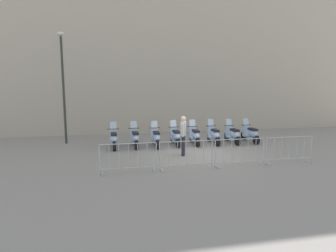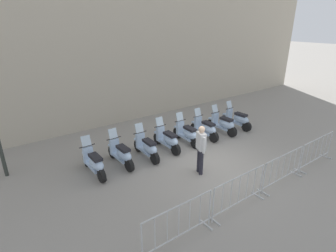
{
  "view_description": "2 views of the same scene",
  "coord_description": "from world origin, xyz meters",
  "px_view_note": "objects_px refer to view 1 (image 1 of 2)",
  "views": [
    {
      "loc": [
        -4.08,
        -11.68,
        3.08
      ],
      "look_at": [
        -0.8,
        2.08,
        0.99
      ],
      "focal_mm": 30.12,
      "sensor_mm": 36.0,
      "label": 1
    },
    {
      "loc": [
        -6.41,
        -5.77,
        4.91
      ],
      "look_at": [
        -0.28,
        2.1,
        0.94
      ],
      "focal_mm": 28.59,
      "sensor_mm": 36.0,
      "label": 2
    }
  ],
  "objects_px": {
    "barrier_segment_2": "(240,153)",
    "barrier_segment_1": "(186,155)",
    "motorcycle_3": "(176,137)",
    "motorcycle_4": "(195,136)",
    "motorcycle_7": "(251,134)",
    "barrier_segment_3": "(289,150)",
    "motorcycle_6": "(233,135)",
    "motorcycle_5": "(214,135)",
    "officer_near_row_end": "(183,133)",
    "motorcycle_1": "(135,138)",
    "motorcycle_0": "(114,139)",
    "barrier_segment_0": "(128,158)",
    "street_lamp": "(63,77)",
    "motorcycle_2": "(156,138)"
  },
  "relations": [
    {
      "from": "barrier_segment_2",
      "to": "barrier_segment_1",
      "type": "bearing_deg",
      "value": 177.98
    },
    {
      "from": "motorcycle_3",
      "to": "barrier_segment_1",
      "type": "xyz_separation_m",
      "value": [
        -0.67,
        -4.05,
        0.07
      ]
    },
    {
      "from": "motorcycle_3",
      "to": "motorcycle_4",
      "type": "height_order",
      "value": "same"
    },
    {
      "from": "motorcycle_7",
      "to": "barrier_segment_3",
      "type": "relative_size",
      "value": 0.86
    },
    {
      "from": "motorcycle_6",
      "to": "barrier_segment_2",
      "type": "bearing_deg",
      "value": -113.03
    },
    {
      "from": "motorcycle_5",
      "to": "officer_near_row_end",
      "type": "relative_size",
      "value": 1.0
    },
    {
      "from": "barrier_segment_3",
      "to": "motorcycle_1",
      "type": "bearing_deg",
      "value": 142.56
    },
    {
      "from": "motorcycle_0",
      "to": "motorcycle_6",
      "type": "bearing_deg",
      "value": -2.22
    },
    {
      "from": "motorcycle_6",
      "to": "officer_near_row_end",
      "type": "distance_m",
      "value": 3.81
    },
    {
      "from": "motorcycle_0",
      "to": "motorcycle_7",
      "type": "xyz_separation_m",
      "value": [
        7.19,
        -0.24,
        0.0
      ]
    },
    {
      "from": "motorcycle_1",
      "to": "motorcycle_3",
      "type": "height_order",
      "value": "same"
    },
    {
      "from": "barrier_segment_0",
      "to": "barrier_segment_1",
      "type": "height_order",
      "value": "same"
    },
    {
      "from": "motorcycle_4",
      "to": "motorcycle_0",
      "type": "bearing_deg",
      "value": 179.04
    },
    {
      "from": "motorcycle_7",
      "to": "barrier_segment_2",
      "type": "relative_size",
      "value": 0.86
    },
    {
      "from": "motorcycle_3",
      "to": "street_lamp",
      "type": "bearing_deg",
      "value": 161.54
    },
    {
      "from": "motorcycle_4",
      "to": "motorcycle_7",
      "type": "height_order",
      "value": "same"
    },
    {
      "from": "barrier_segment_1",
      "to": "barrier_segment_2",
      "type": "distance_m",
      "value": 2.09
    },
    {
      "from": "motorcycle_1",
      "to": "motorcycle_4",
      "type": "height_order",
      "value": "same"
    },
    {
      "from": "officer_near_row_end",
      "to": "motorcycle_0",
      "type": "bearing_deg",
      "value": 144.01
    },
    {
      "from": "motorcycle_5",
      "to": "barrier_segment_2",
      "type": "relative_size",
      "value": 0.86
    },
    {
      "from": "motorcycle_6",
      "to": "barrier_segment_3",
      "type": "distance_m",
      "value": 4.02
    },
    {
      "from": "motorcycle_5",
      "to": "barrier_segment_2",
      "type": "height_order",
      "value": "motorcycle_5"
    },
    {
      "from": "officer_near_row_end",
      "to": "motorcycle_7",
      "type": "bearing_deg",
      "value": 23.24
    },
    {
      "from": "motorcycle_0",
      "to": "motorcycle_1",
      "type": "bearing_deg",
      "value": 0.94
    },
    {
      "from": "barrier_segment_3",
      "to": "street_lamp",
      "type": "height_order",
      "value": "street_lamp"
    },
    {
      "from": "motorcycle_7",
      "to": "barrier_segment_0",
      "type": "bearing_deg",
      "value": -151.24
    },
    {
      "from": "barrier_segment_1",
      "to": "street_lamp",
      "type": "xyz_separation_m",
      "value": [
        -4.8,
        5.88,
        2.92
      ]
    },
    {
      "from": "motorcycle_0",
      "to": "barrier_segment_0",
      "type": "distance_m",
      "value": 4.03
    },
    {
      "from": "barrier_segment_3",
      "to": "barrier_segment_0",
      "type": "bearing_deg",
      "value": 177.98
    },
    {
      "from": "motorcycle_4",
      "to": "barrier_segment_2",
      "type": "height_order",
      "value": "motorcycle_4"
    },
    {
      "from": "motorcycle_7",
      "to": "street_lamp",
      "type": "xyz_separation_m",
      "value": [
        -9.59,
        2.03,
        2.99
      ]
    },
    {
      "from": "barrier_segment_1",
      "to": "officer_near_row_end",
      "type": "relative_size",
      "value": 1.16
    },
    {
      "from": "motorcycle_7",
      "to": "motorcycle_3",
      "type": "bearing_deg",
      "value": 177.16
    },
    {
      "from": "motorcycle_1",
      "to": "motorcycle_6",
      "type": "height_order",
      "value": "same"
    },
    {
      "from": "officer_near_row_end",
      "to": "motorcycle_1",
      "type": "bearing_deg",
      "value": 131.27
    },
    {
      "from": "motorcycle_7",
      "to": "street_lamp",
      "type": "height_order",
      "value": "street_lamp"
    },
    {
      "from": "street_lamp",
      "to": "motorcycle_1",
      "type": "bearing_deg",
      "value": -27.37
    },
    {
      "from": "motorcycle_0",
      "to": "motorcycle_6",
      "type": "xyz_separation_m",
      "value": [
        6.16,
        -0.24,
        0.0
      ]
    },
    {
      "from": "motorcycle_2",
      "to": "barrier_segment_2",
      "type": "relative_size",
      "value": 0.86
    },
    {
      "from": "motorcycle_3",
      "to": "motorcycle_5",
      "type": "xyz_separation_m",
      "value": [
        2.05,
        -0.09,
        0.0
      ]
    },
    {
      "from": "motorcycle_5",
      "to": "street_lamp",
      "type": "distance_m",
      "value": 8.32
    },
    {
      "from": "motorcycle_0",
      "to": "motorcycle_3",
      "type": "distance_m",
      "value": 3.08
    },
    {
      "from": "motorcycle_3",
      "to": "barrier_segment_2",
      "type": "xyz_separation_m",
      "value": [
        1.41,
        -4.12,
        0.07
      ]
    },
    {
      "from": "motorcycle_5",
      "to": "barrier_segment_0",
      "type": "bearing_deg",
      "value": -141.07
    },
    {
      "from": "motorcycle_1",
      "to": "barrier_segment_3",
      "type": "bearing_deg",
      "value": -37.44
    },
    {
      "from": "motorcycle_2",
      "to": "officer_near_row_end",
      "type": "distance_m",
      "value": 2.22
    },
    {
      "from": "barrier_segment_0",
      "to": "barrier_segment_2",
      "type": "xyz_separation_m",
      "value": [
        4.17,
        -0.15,
        0.0
      ]
    },
    {
      "from": "motorcycle_3",
      "to": "motorcycle_7",
      "type": "relative_size",
      "value": 1.0
    },
    {
      "from": "motorcycle_1",
      "to": "barrier_segment_1",
      "type": "relative_size",
      "value": 0.86
    },
    {
      "from": "officer_near_row_end",
      "to": "street_lamp",
      "type": "bearing_deg",
      "value": 143.65
    }
  ]
}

